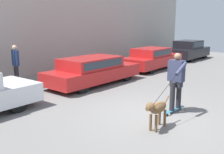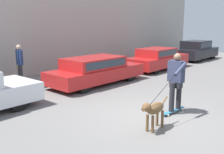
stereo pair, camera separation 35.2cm
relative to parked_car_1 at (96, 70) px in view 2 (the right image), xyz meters
name	(u,v)px [view 2 (the right image)]	position (x,y,z in m)	size (l,w,h in m)	color
ground_plane	(152,115)	(-1.76, -4.04, -0.60)	(36.00, 36.00, 0.00)	slate
back_wall	(16,21)	(-1.76, 3.27, 2.11)	(32.00, 0.30, 5.42)	#ADA89E
sidewalk_curb	(35,82)	(-1.76, 2.08, -0.54)	(30.00, 2.03, 0.10)	gray
parked_car_1	(96,70)	(0.00, 0.00, 0.00)	(4.57, 1.77, 1.19)	black
parked_car_2	(158,59)	(5.02, 0.00, -0.01)	(4.35, 1.66, 1.21)	black
parked_car_3	(196,51)	(10.20, 0.00, 0.06)	(4.03, 1.69, 1.37)	black
dog	(154,109)	(-2.61, -4.63, -0.06)	(1.16, 0.30, 0.79)	brown
skateboarder	(176,80)	(-1.12, -4.41, 0.42)	(2.32, 0.62, 1.78)	beige
pedestrian_with_bag	(20,63)	(-2.48, 1.94, 0.42)	(0.32, 0.68, 1.66)	#28282D
fire_hydrant	(170,56)	(7.91, 0.82, -0.21)	(0.18, 0.18, 0.74)	red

